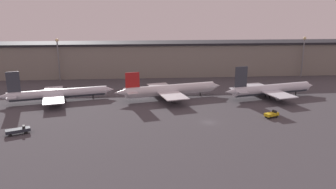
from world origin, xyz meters
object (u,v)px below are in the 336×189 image
at_px(airplane_1, 170,90).
at_px(service_vehicle_2, 272,114).
at_px(airplane_2, 271,89).
at_px(airplane_0, 57,94).
at_px(service_vehicle_0, 18,130).

distance_m(airplane_1, service_vehicle_2, 45.77).
relative_size(airplane_2, service_vehicle_2, 7.77).
relative_size(airplane_0, airplane_1, 0.97).
height_order(service_vehicle_0, service_vehicle_2, service_vehicle_0).
distance_m(airplane_0, airplane_2, 93.81).
relative_size(service_vehicle_0, service_vehicle_2, 1.29).
height_order(airplane_0, airplane_2, airplane_2).
bearing_deg(airplane_2, service_vehicle_2, -124.31).
relative_size(airplane_1, service_vehicle_2, 8.29).
xyz_separation_m(airplane_1, service_vehicle_2, (34.94, -29.45, -2.65)).
relative_size(airplane_2, service_vehicle_0, 6.01).
distance_m(airplane_1, airplane_2, 45.27).
distance_m(airplane_2, service_vehicle_0, 103.77).
bearing_deg(service_vehicle_2, airplane_1, 116.51).
bearing_deg(airplane_1, service_vehicle_0, -156.63).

